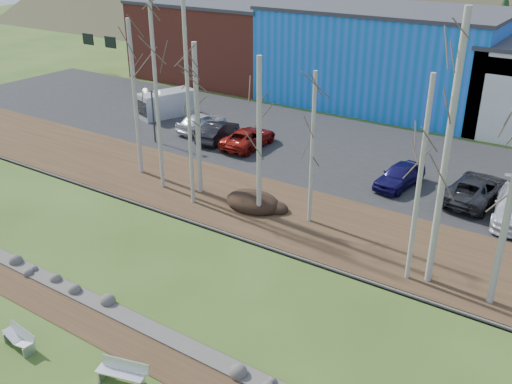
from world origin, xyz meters
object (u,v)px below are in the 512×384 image
Objects in this scene: car_2 at (249,138)px; van_grey at (165,104)px; bench_damaged at (20,338)px; bench_intact at (122,372)px; street_lamp at (152,101)px; car_3 at (400,175)px; car_4 at (476,189)px; car_1 at (218,131)px; car_0 at (202,122)px.

van_grey reaches higher than car_2.
bench_damaged is at bearing -39.48° from van_grey.
bench_intact is 4.64m from bench_damaged.
bench_damaged is at bearing -63.80° from street_lamp.
car_3 is at bearing 78.61° from bench_damaged.
street_lamp is at bearing -35.29° from van_grey.
van_grey reaches higher than bench_intact.
van_grey is at bearing 0.30° from car_4.
car_4 is at bearing 3.32° from street_lamp.
car_3 is at bearing 11.52° from van_grey.
street_lamp is 0.95× the size of car_3.
car_1 is at bearing 33.73° from street_lamp.
car_0 is 0.88× the size of car_2.
car_3 is at bearing -177.64° from car_0.
car_2 reaches higher than bench_damaged.
bench_intact is 26.73m from car_0.
bench_damaged is 22.95m from car_2.
car_0 is 0.79× the size of car_4.
car_0 is at bearing 118.41° from bench_damaged.
bench_damaged is 22.68m from car_3.
street_lamp is (-15.86, 18.57, 2.79)m from bench_intact.
van_grey reaches higher than car_3.
car_3 is 0.83× the size of van_grey.
car_4 is at bearing -175.27° from car_0.
street_lamp is 6.75m from van_grey.
street_lamp is 4.68m from car_0.
van_grey is at bearing 121.59° from street_lamp.
car_1 is (2.35, -1.01, -0.02)m from car_0.
car_4 is at bearing 69.23° from bench_damaged.
car_1 is at bearing 103.84° from bench_intact.
van_grey is (-7.38, 2.41, 0.30)m from car_1.
van_grey is at bearing -8.04° from car_0.
street_lamp is at bearing 23.21° from car_2.
car_4 is (20.78, -0.98, 0.03)m from car_0.
car_3 is (6.44, 21.75, 0.48)m from bench_damaged.
car_4 is (22.07, 2.85, -2.33)m from street_lamp.
street_lamp reaches higher than car_1.
street_lamp is 0.80× the size of car_2.
car_4 is at bearing 170.26° from car_1.
bench_intact is 1.12× the size of bench_damaged.
car_3 is at bearing 174.39° from car_2.
car_4 is at bearing 13.83° from van_grey.
car_3 is at bearing 3.58° from street_lamp.
car_4 is (6.20, 21.42, 0.46)m from bench_intact.
car_4 reaches higher than bench_damaged.
bench_damaged is 0.38× the size of car_1.
car_0 reaches higher than bench_damaged.
car_3 is at bearing 168.34° from car_1.
car_0 is 1.04× the size of car_3.
car_4 is at bearing 176.99° from car_2.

